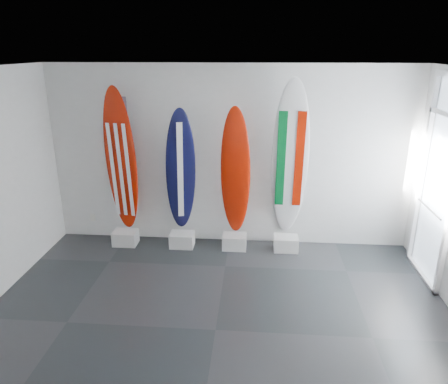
# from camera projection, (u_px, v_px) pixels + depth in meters

# --- Properties ---
(floor) EXTENTS (6.00, 6.00, 0.00)m
(floor) POSITION_uv_depth(u_px,v_px,m) (216.00, 330.00, 4.99)
(floor) COLOR black
(floor) RESTS_ON ground
(ceiling) EXTENTS (6.00, 6.00, 0.00)m
(ceiling) POSITION_uv_depth(u_px,v_px,m) (213.00, 71.00, 4.00)
(ceiling) COLOR white
(ceiling) RESTS_ON wall_back
(wall_back) EXTENTS (6.00, 0.00, 6.00)m
(wall_back) POSITION_uv_depth(u_px,v_px,m) (230.00, 157.00, 6.85)
(wall_back) COLOR silver
(wall_back) RESTS_ON ground
(display_block_usa) EXTENTS (0.40, 0.30, 0.24)m
(display_block_usa) POSITION_uv_depth(u_px,v_px,m) (126.00, 238.00, 7.14)
(display_block_usa) COLOR silver
(display_block_usa) RESTS_ON floor
(surfboard_usa) EXTENTS (0.59, 0.33, 2.44)m
(surfboard_usa) POSITION_uv_depth(u_px,v_px,m) (121.00, 161.00, 6.79)
(surfboard_usa) COLOR #9A1503
(surfboard_usa) RESTS_ON display_block_usa
(display_block_navy) EXTENTS (0.40, 0.30, 0.24)m
(display_block_navy) POSITION_uv_depth(u_px,v_px,m) (182.00, 240.00, 7.06)
(display_block_navy) COLOR silver
(display_block_navy) RESTS_ON floor
(surfboard_navy) EXTENTS (0.59, 0.56, 2.14)m
(surfboard_navy) POSITION_uv_depth(u_px,v_px,m) (181.00, 172.00, 6.77)
(surfboard_navy) COLOR black
(surfboard_navy) RESTS_ON display_block_navy
(display_block_swiss) EXTENTS (0.40, 0.30, 0.24)m
(display_block_swiss) POSITION_uv_depth(u_px,v_px,m) (234.00, 242.00, 6.99)
(display_block_swiss) COLOR silver
(display_block_swiss) RESTS_ON floor
(surfboard_swiss) EXTENTS (0.51, 0.29, 2.15)m
(surfboard_swiss) POSITION_uv_depth(u_px,v_px,m) (235.00, 172.00, 6.70)
(surfboard_swiss) COLOR #9A1503
(surfboard_swiss) RESTS_ON display_block_swiss
(display_block_italy) EXTENTS (0.40, 0.30, 0.24)m
(display_block_italy) POSITION_uv_depth(u_px,v_px,m) (286.00, 243.00, 6.93)
(display_block_italy) COLOR silver
(display_block_italy) RESTS_ON floor
(surfboard_italy) EXTENTS (0.60, 0.43, 2.60)m
(surfboard_italy) POSITION_uv_depth(u_px,v_px,m) (290.00, 160.00, 6.56)
(surfboard_italy) COLOR white
(surfboard_italy) RESTS_ON display_block_italy
(wall_outlet) EXTENTS (0.09, 0.02, 0.13)m
(wall_outlet) POSITION_uv_depth(u_px,v_px,m) (93.00, 217.00, 7.39)
(wall_outlet) COLOR silver
(wall_outlet) RESTS_ON wall_back
(glass_door) EXTENTS (0.12, 1.16, 2.85)m
(glass_door) POSITION_uv_depth(u_px,v_px,m) (438.00, 184.00, 5.76)
(glass_door) COLOR white
(glass_door) RESTS_ON floor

